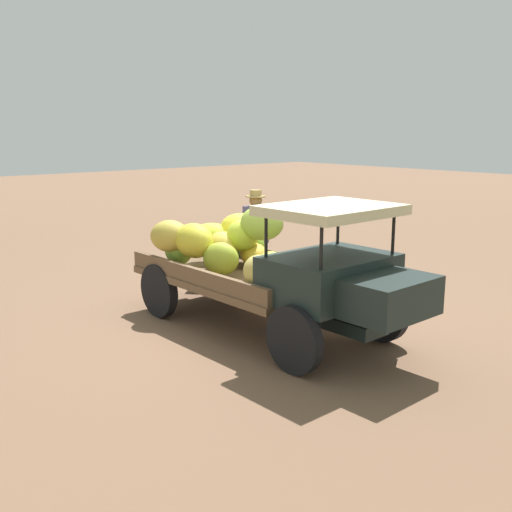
% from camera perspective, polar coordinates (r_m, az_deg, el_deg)
% --- Properties ---
extents(ground_plane, '(60.00, 60.00, 0.00)m').
position_cam_1_polar(ground_plane, '(8.67, 1.33, -6.23)').
color(ground_plane, brown).
extents(truck, '(4.51, 1.92, 1.84)m').
position_cam_1_polar(truck, '(8.04, 1.30, -0.95)').
color(truck, '#1C2826').
rests_on(truck, ground).
extents(farmer, '(0.52, 0.47, 1.71)m').
position_cam_1_polar(farmer, '(10.28, -0.05, 2.24)').
color(farmer, '#463A50').
rests_on(farmer, ground).
extents(wooden_crate, '(0.65, 0.65, 0.44)m').
position_cam_1_polar(wooden_crate, '(10.44, -4.83, -1.84)').
color(wooden_crate, brown).
rests_on(wooden_crate, ground).
extents(loose_banana_bunch, '(0.58, 0.43, 0.34)m').
position_cam_1_polar(loose_banana_bunch, '(10.24, 10.34, -2.58)').
color(loose_banana_bunch, yellow).
rests_on(loose_banana_bunch, ground).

